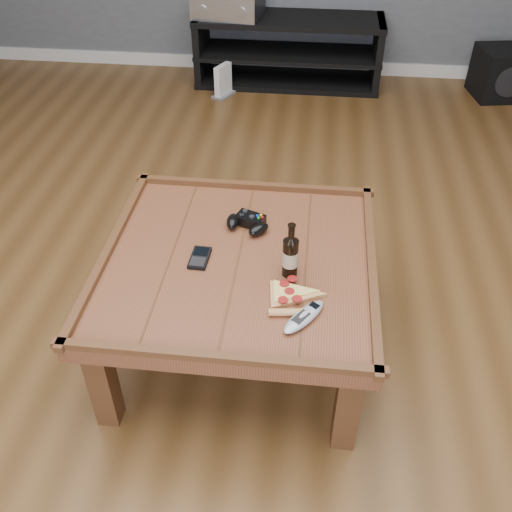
# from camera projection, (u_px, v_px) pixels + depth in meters

# --- Properties ---
(ground) EXTENTS (6.00, 6.00, 0.00)m
(ground) POSITION_uv_depth(u_px,v_px,m) (240.00, 342.00, 2.38)
(ground) COLOR #4D3116
(ground) RESTS_ON ground
(baseboard) EXTENTS (5.00, 0.02, 0.10)m
(baseboard) POSITION_uv_depth(u_px,v_px,m) (289.00, 65.00, 4.65)
(baseboard) COLOR silver
(baseboard) RESTS_ON ground
(coffee_table) EXTENTS (1.03, 1.03, 0.48)m
(coffee_table) POSITION_uv_depth(u_px,v_px,m) (239.00, 271.00, 2.14)
(coffee_table) COLOR #5C2E1A
(coffee_table) RESTS_ON ground
(media_console) EXTENTS (1.40, 0.45, 0.50)m
(media_console) POSITION_uv_depth(u_px,v_px,m) (288.00, 51.00, 4.34)
(media_console) COLOR black
(media_console) RESTS_ON ground
(beer_bottle) EXTENTS (0.06, 0.06, 0.22)m
(beer_bottle) POSITION_uv_depth(u_px,v_px,m) (290.00, 255.00, 1.98)
(beer_bottle) COLOR black
(beer_bottle) RESTS_ON coffee_table
(game_controller) EXTENTS (0.18, 0.16, 0.05)m
(game_controller) POSITION_uv_depth(u_px,v_px,m) (248.00, 223.00, 2.23)
(game_controller) COLOR black
(game_controller) RESTS_ON coffee_table
(pizza_slice) EXTENTS (0.19, 0.27, 0.03)m
(pizza_slice) POSITION_uv_depth(u_px,v_px,m) (290.00, 296.00, 1.93)
(pizza_slice) COLOR tan
(pizza_slice) RESTS_ON coffee_table
(smartphone) EXTENTS (0.07, 0.12, 0.02)m
(smartphone) POSITION_uv_depth(u_px,v_px,m) (200.00, 258.00, 2.09)
(smartphone) COLOR black
(smartphone) RESTS_ON coffee_table
(remote_control) EXTENTS (0.16, 0.19, 0.03)m
(remote_control) POSITION_uv_depth(u_px,v_px,m) (304.00, 317.00, 1.85)
(remote_control) COLOR #A2A8B0
(remote_control) RESTS_ON coffee_table
(av_receiver) EXTENTS (0.51, 0.44, 0.17)m
(av_receiver) POSITION_uv_depth(u_px,v_px,m) (228.00, 3.00, 4.16)
(av_receiver) COLOR black
(av_receiver) RESTS_ON media_console
(subwoofer) EXTENTS (0.41, 0.41, 0.35)m
(subwoofer) POSITION_uv_depth(u_px,v_px,m) (501.00, 73.00, 4.19)
(subwoofer) COLOR black
(subwoofer) RESTS_ON ground
(game_console) EXTENTS (0.17, 0.21, 0.24)m
(game_console) POSITION_uv_depth(u_px,v_px,m) (223.00, 82.00, 4.24)
(game_console) COLOR slate
(game_console) RESTS_ON ground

